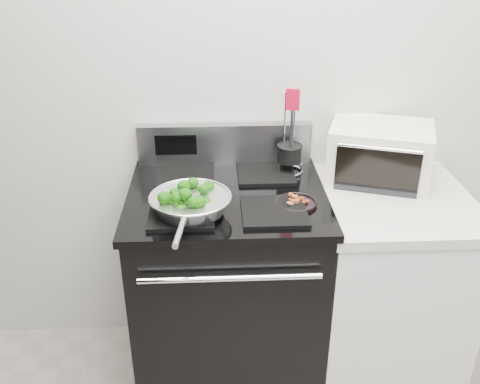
{
  "coord_description": "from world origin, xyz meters",
  "views": [
    {
      "loc": [
        -0.34,
        -0.48,
        1.91
      ],
      "look_at": [
        -0.25,
        1.36,
        0.98
      ],
      "focal_mm": 40.0,
      "sensor_mm": 36.0,
      "label": 1
    }
  ],
  "objects": [
    {
      "name": "counter",
      "position": [
        0.39,
        1.41,
        0.46
      ],
      "size": [
        0.62,
        0.68,
        0.92
      ],
      "color": "white",
      "rests_on": "floor"
    },
    {
      "name": "skillet",
      "position": [
        -0.44,
        1.24,
        1.0
      ],
      "size": [
        0.3,
        0.48,
        0.07
      ],
      "rotation": [
        0.0,
        0.0,
        -0.11
      ],
      "color": "silver",
      "rests_on": "gas_range"
    },
    {
      "name": "back_wall",
      "position": [
        0.0,
        1.75,
        1.35
      ],
      "size": [
        4.0,
        0.02,
        2.7
      ],
      "primitive_type": "cube",
      "color": "beige",
      "rests_on": "ground"
    },
    {
      "name": "bacon_plate",
      "position": [
        -0.04,
        1.3,
        0.97
      ],
      "size": [
        0.16,
        0.16,
        0.04
      ],
      "rotation": [
        0.0,
        0.0,
        0.35
      ],
      "color": "black",
      "rests_on": "gas_range"
    },
    {
      "name": "toaster_oven",
      "position": [
        0.35,
        1.58,
        1.04
      ],
      "size": [
        0.49,
        0.43,
        0.24
      ],
      "rotation": [
        0.0,
        0.0,
        -0.33
      ],
      "color": "white",
      "rests_on": "counter"
    },
    {
      "name": "broccoli_pile",
      "position": [
        -0.44,
        1.25,
        1.02
      ],
      "size": [
        0.24,
        0.24,
        0.08
      ],
      "primitive_type": null,
      "color": "#093104",
      "rests_on": "skillet"
    },
    {
      "name": "utensil_holder",
      "position": [
        -0.03,
        1.6,
        1.02
      ],
      "size": [
        0.12,
        0.12,
        0.37
      ],
      "rotation": [
        0.0,
        0.0,
        -0.27
      ],
      "color": "silver",
      "rests_on": "gas_range"
    },
    {
      "name": "gas_range",
      "position": [
        -0.3,
        1.41,
        0.49
      ],
      "size": [
        0.79,
        0.69,
        1.13
      ],
      "color": "black",
      "rests_on": "floor"
    }
  ]
}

